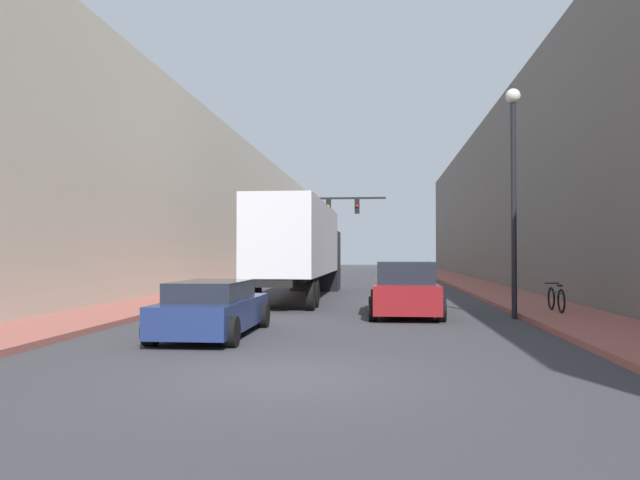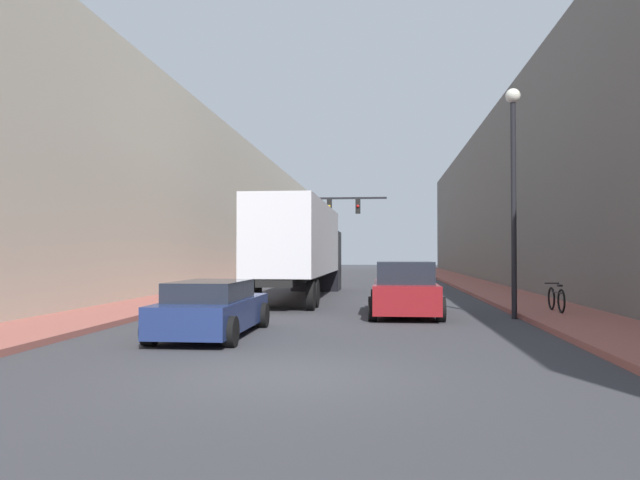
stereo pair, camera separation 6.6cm
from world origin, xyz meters
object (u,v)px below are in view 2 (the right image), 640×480
street_lamp (513,171)px  parked_bicycle (556,299)px  suv_car (404,290)px  traffic_signal_gantry (306,219)px  sedan_car (212,309)px  semi_truck (302,246)px

street_lamp → parked_bicycle: 4.20m
suv_car → traffic_signal_gantry: 19.86m
street_lamp → parked_bicycle: size_ratio=3.74×
traffic_signal_gantry → parked_bicycle: size_ratio=3.93×
parked_bicycle → street_lamp: bearing=-148.2°
sedan_car → street_lamp: (7.83, 4.60, 3.75)m
traffic_signal_gantry → street_lamp: 21.36m
suv_car → street_lamp: 4.85m
sedan_car → semi_truck: bearing=87.8°
street_lamp → suv_car: bearing=167.2°
suv_car → parked_bicycle: suv_car is taller
semi_truck → suv_car: (4.16, -7.27, -1.48)m
street_lamp → parked_bicycle: (1.44, 0.89, -3.85)m
semi_truck → sedan_car: 12.71m
sedan_car → parked_bicycle: sedan_car is taller
semi_truck → traffic_signal_gantry: (-1.31, 11.54, 1.83)m
sedan_car → traffic_signal_gantry: 24.39m
sedan_car → suv_car: size_ratio=0.97×
suv_car → sedan_car: bearing=-131.1°
semi_truck → suv_car: 8.51m
sedan_car → parked_bicycle: 10.77m
traffic_signal_gantry → parked_bicycle: traffic_signal_gantry is taller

